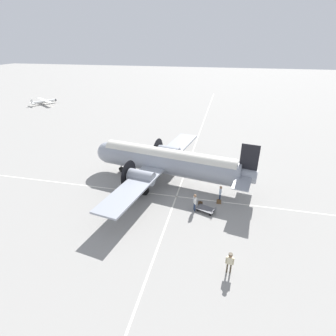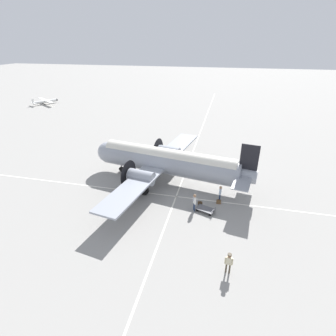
{
  "view_description": "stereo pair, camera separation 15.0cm",
  "coord_description": "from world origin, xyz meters",
  "px_view_note": "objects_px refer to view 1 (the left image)",
  "views": [
    {
      "loc": [
        -6.1,
        27.23,
        15.44
      ],
      "look_at": [
        0.0,
        0.0,
        1.78
      ],
      "focal_mm": 28.0,
      "sensor_mm": 36.0,
      "label": 1
    },
    {
      "loc": [
        -6.25,
        27.2,
        15.44
      ],
      "look_at": [
        0.0,
        0.0,
        1.78
      ],
      "focal_mm": 28.0,
      "sensor_mm": 36.0,
      "label": 2
    }
  ],
  "objects_px": {
    "suitcase_upright_spare": "(219,202)",
    "baggage_cart": "(206,209)",
    "crew_foreground": "(230,261)",
    "ramp_agent": "(195,201)",
    "airliner_main": "(164,161)",
    "passenger_boarding": "(220,192)",
    "light_aircraft_distant": "(44,101)",
    "suitcase_near_door": "(200,203)"
  },
  "relations": [
    {
      "from": "crew_foreground",
      "to": "suitcase_upright_spare",
      "type": "height_order",
      "value": "crew_foreground"
    },
    {
      "from": "airliner_main",
      "to": "passenger_boarding",
      "type": "height_order",
      "value": "airliner_main"
    },
    {
      "from": "crew_foreground",
      "to": "suitcase_upright_spare",
      "type": "relative_size",
      "value": 3.72
    },
    {
      "from": "passenger_boarding",
      "to": "ramp_agent",
      "type": "xyz_separation_m",
      "value": [
        2.41,
        2.4,
        0.07
      ]
    },
    {
      "from": "suitcase_near_door",
      "to": "crew_foreground",
      "type": "bearing_deg",
      "value": 109.88
    },
    {
      "from": "light_aircraft_distant",
      "to": "ramp_agent",
      "type": "bearing_deg",
      "value": -97.7
    },
    {
      "from": "passenger_boarding",
      "to": "baggage_cart",
      "type": "xyz_separation_m",
      "value": [
        1.27,
        2.33,
        -0.8
      ]
    },
    {
      "from": "light_aircraft_distant",
      "to": "suitcase_near_door",
      "type": "bearing_deg",
      "value": -96.67
    },
    {
      "from": "ramp_agent",
      "to": "baggage_cart",
      "type": "xyz_separation_m",
      "value": [
        -1.14,
        -0.07,
        -0.88
      ]
    },
    {
      "from": "crew_foreground",
      "to": "suitcase_upright_spare",
      "type": "bearing_deg",
      "value": 99.16
    },
    {
      "from": "airliner_main",
      "to": "baggage_cart",
      "type": "xyz_separation_m",
      "value": [
        -5.5,
        5.36,
        -2.35
      ]
    },
    {
      "from": "airliner_main",
      "to": "suitcase_near_door",
      "type": "height_order",
      "value": "airliner_main"
    },
    {
      "from": "airliner_main",
      "to": "passenger_boarding",
      "type": "xyz_separation_m",
      "value": [
        -6.77,
        3.02,
        -1.55
      ]
    },
    {
      "from": "baggage_cart",
      "to": "ramp_agent",
      "type": "bearing_deg",
      "value": 23.98
    },
    {
      "from": "passenger_boarding",
      "to": "suitcase_upright_spare",
      "type": "distance_m",
      "value": 1.05
    },
    {
      "from": "passenger_boarding",
      "to": "suitcase_near_door",
      "type": "xyz_separation_m",
      "value": [
        1.92,
        1.4,
        -0.84
      ]
    },
    {
      "from": "baggage_cart",
      "to": "crew_foreground",
      "type": "bearing_deg",
      "value": 128.11
    },
    {
      "from": "suitcase_upright_spare",
      "to": "light_aircraft_distant",
      "type": "relative_size",
      "value": 0.06
    },
    {
      "from": "ramp_agent",
      "to": "suitcase_near_door",
      "type": "relative_size",
      "value": 3.66
    },
    {
      "from": "ramp_agent",
      "to": "suitcase_upright_spare",
      "type": "xyz_separation_m",
      "value": [
        -2.34,
        -1.8,
        -0.92
      ]
    },
    {
      "from": "passenger_boarding",
      "to": "ramp_agent",
      "type": "distance_m",
      "value": 3.4
    },
    {
      "from": "light_aircraft_distant",
      "to": "passenger_boarding",
      "type": "bearing_deg",
      "value": -94.48
    },
    {
      "from": "airliner_main",
      "to": "crew_foreground",
      "type": "xyz_separation_m",
      "value": [
        -7.84,
        12.69,
        -1.49
      ]
    },
    {
      "from": "suitcase_near_door",
      "to": "baggage_cart",
      "type": "xyz_separation_m",
      "value": [
        -0.65,
        0.93,
        0.03
      ]
    },
    {
      "from": "crew_foreground",
      "to": "passenger_boarding",
      "type": "distance_m",
      "value": 9.72
    },
    {
      "from": "crew_foreground",
      "to": "ramp_agent",
      "type": "xyz_separation_m",
      "value": [
        3.47,
        -7.26,
        0.02
      ]
    },
    {
      "from": "crew_foreground",
      "to": "suitcase_near_door",
      "type": "distance_m",
      "value": 8.83
    },
    {
      "from": "ramp_agent",
      "to": "light_aircraft_distant",
      "type": "distance_m",
      "value": 60.1
    },
    {
      "from": "ramp_agent",
      "to": "crew_foreground",
      "type": "bearing_deg",
      "value": -175.79
    },
    {
      "from": "light_aircraft_distant",
      "to": "baggage_cart",
      "type": "bearing_deg",
      "value": -96.95
    },
    {
      "from": "passenger_boarding",
      "to": "suitcase_near_door",
      "type": "height_order",
      "value": "passenger_boarding"
    },
    {
      "from": "suitcase_upright_spare",
      "to": "crew_foreground",
      "type": "bearing_deg",
      "value": 97.16
    },
    {
      "from": "airliner_main",
      "to": "ramp_agent",
      "type": "height_order",
      "value": "airliner_main"
    },
    {
      "from": "suitcase_near_door",
      "to": "light_aircraft_distant",
      "type": "xyz_separation_m",
      "value": [
        45.78,
        -38.49,
        0.53
      ]
    },
    {
      "from": "passenger_boarding",
      "to": "ramp_agent",
      "type": "relative_size",
      "value": 0.94
    },
    {
      "from": "suitcase_upright_spare",
      "to": "baggage_cart",
      "type": "distance_m",
      "value": 2.1
    },
    {
      "from": "airliner_main",
      "to": "ramp_agent",
      "type": "bearing_deg",
      "value": 138.88
    },
    {
      "from": "passenger_boarding",
      "to": "baggage_cart",
      "type": "relative_size",
      "value": 0.85
    },
    {
      "from": "ramp_agent",
      "to": "passenger_boarding",
      "type": "bearing_deg",
      "value": -66.39
    },
    {
      "from": "baggage_cart",
      "to": "light_aircraft_distant",
      "type": "bearing_deg",
      "value": -19.92
    },
    {
      "from": "airliner_main",
      "to": "ramp_agent",
      "type": "xyz_separation_m",
      "value": [
        -4.36,
        5.43,
        -1.47
      ]
    },
    {
      "from": "crew_foreground",
      "to": "ramp_agent",
      "type": "distance_m",
      "value": 8.05
    }
  ]
}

